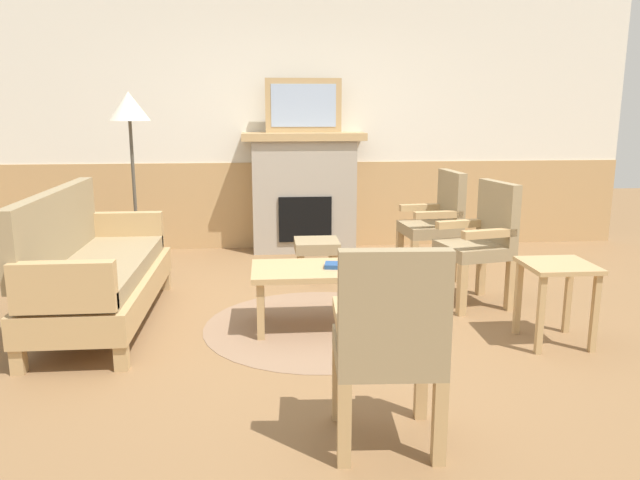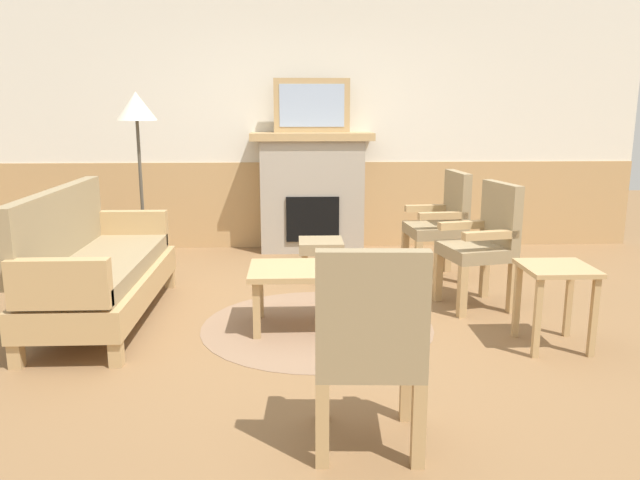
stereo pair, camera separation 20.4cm
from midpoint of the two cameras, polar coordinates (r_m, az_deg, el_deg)
ground_plane at (r=4.58m, az=1.48°, el=-7.69°), size 14.00×14.00×0.00m
wall_back at (r=6.90m, az=0.05°, el=10.20°), size 7.20×0.14×2.70m
fireplace at (r=6.71m, az=0.14°, el=4.49°), size 1.30×0.44×1.28m
framed_picture at (r=6.64m, az=0.15°, el=12.27°), size 0.80×0.04×0.56m
couch at (r=4.77m, az=-18.71°, el=-2.51°), size 0.70×1.80×0.98m
coffee_table at (r=4.40m, az=1.06°, el=-3.23°), size 0.96×0.56×0.44m
round_rug at (r=4.52m, az=1.04°, el=-7.91°), size 1.67×1.67×0.01m
book_on_table at (r=4.39m, az=2.63°, el=-2.36°), size 0.18×0.16×0.03m
footstool at (r=5.66m, az=1.11°, el=-0.76°), size 0.40×0.40×0.36m
armchair_near_fireplace at (r=5.02m, az=16.04°, el=0.03°), size 0.57×0.57×0.98m
armchair_by_window_left at (r=5.76m, az=12.21°, el=1.78°), size 0.53×0.53×0.98m
armchair_front_left at (r=2.82m, az=6.68°, el=-9.12°), size 0.50×0.50×0.98m
side_table at (r=4.35m, az=22.14°, el=-3.69°), size 0.44×0.44×0.55m
floor_lamp_by_couch at (r=5.87m, az=-15.52°, el=10.75°), size 0.36×0.36×1.68m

